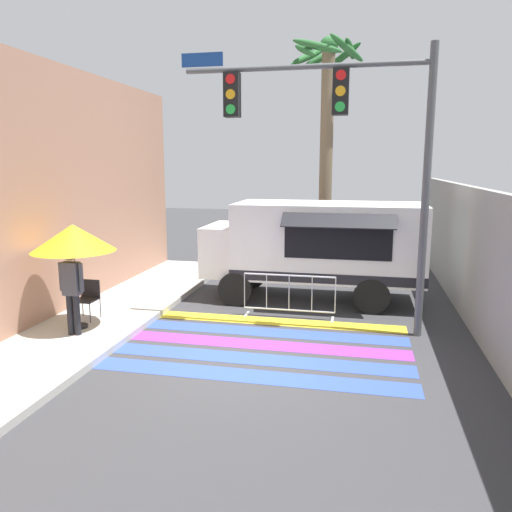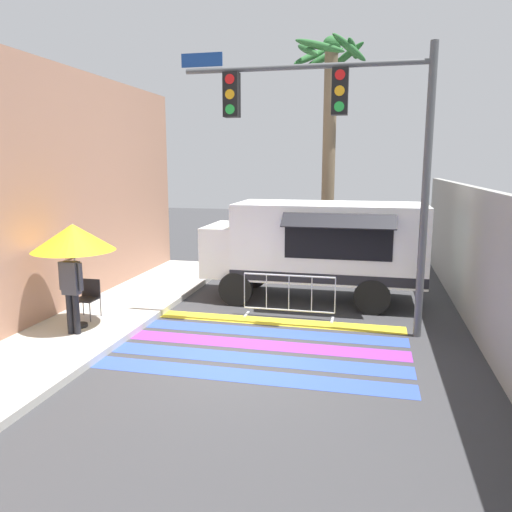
{
  "view_description": "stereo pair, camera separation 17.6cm",
  "coord_description": "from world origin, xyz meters",
  "px_view_note": "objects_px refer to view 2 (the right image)",
  "views": [
    {
      "loc": [
        2.15,
        -8.58,
        3.56
      ],
      "look_at": [
        -0.28,
        2.78,
        1.42
      ],
      "focal_mm": 35.0,
      "sensor_mm": 36.0,
      "label": 1
    },
    {
      "loc": [
        2.32,
        -8.54,
        3.56
      ],
      "look_at": [
        -0.28,
        2.78,
        1.42
      ],
      "focal_mm": 35.0,
      "sensor_mm": 36.0,
      "label": 2
    }
  ],
  "objects_px": {
    "food_truck": "(312,243)",
    "patio_umbrella": "(73,238)",
    "vendor_person": "(71,285)",
    "palm_tree": "(329,120)",
    "barricade_front": "(289,297)",
    "folding_chair": "(88,295)",
    "traffic_signal_pole": "(341,128)"
  },
  "relations": [
    {
      "from": "traffic_signal_pole",
      "to": "folding_chair",
      "type": "height_order",
      "value": "traffic_signal_pole"
    },
    {
      "from": "vendor_person",
      "to": "palm_tree",
      "type": "relative_size",
      "value": 0.23
    },
    {
      "from": "vendor_person",
      "to": "barricade_front",
      "type": "relative_size",
      "value": 0.82
    },
    {
      "from": "patio_umbrella",
      "to": "vendor_person",
      "type": "distance_m",
      "value": 1.0
    },
    {
      "from": "food_truck",
      "to": "palm_tree",
      "type": "xyz_separation_m",
      "value": [
        -0.03,
        4.44,
        3.47
      ]
    },
    {
      "from": "patio_umbrella",
      "to": "barricade_front",
      "type": "bearing_deg",
      "value": 26.2
    },
    {
      "from": "traffic_signal_pole",
      "to": "patio_umbrella",
      "type": "distance_m",
      "value": 5.93
    },
    {
      "from": "barricade_front",
      "to": "food_truck",
      "type": "bearing_deg",
      "value": 78.8
    },
    {
      "from": "traffic_signal_pole",
      "to": "barricade_front",
      "type": "bearing_deg",
      "value": 149.43
    },
    {
      "from": "vendor_person",
      "to": "patio_umbrella",
      "type": "bearing_deg",
      "value": 113.1
    },
    {
      "from": "patio_umbrella",
      "to": "vendor_person",
      "type": "bearing_deg",
      "value": -69.42
    },
    {
      "from": "folding_chair",
      "to": "palm_tree",
      "type": "height_order",
      "value": "palm_tree"
    },
    {
      "from": "traffic_signal_pole",
      "to": "patio_umbrella",
      "type": "bearing_deg",
      "value": -165.25
    },
    {
      "from": "food_truck",
      "to": "vendor_person",
      "type": "xyz_separation_m",
      "value": [
        -4.38,
        -4.17,
        -0.37
      ]
    },
    {
      "from": "patio_umbrella",
      "to": "folding_chair",
      "type": "xyz_separation_m",
      "value": [
        -0.16,
        0.66,
        -1.4
      ]
    },
    {
      "from": "patio_umbrella",
      "to": "folding_chair",
      "type": "bearing_deg",
      "value": 103.26
    },
    {
      "from": "food_truck",
      "to": "patio_umbrella",
      "type": "relative_size",
      "value": 2.55
    },
    {
      "from": "patio_umbrella",
      "to": "traffic_signal_pole",
      "type": "bearing_deg",
      "value": 14.75
    },
    {
      "from": "food_truck",
      "to": "vendor_person",
      "type": "distance_m",
      "value": 6.06
    },
    {
      "from": "traffic_signal_pole",
      "to": "patio_umbrella",
      "type": "height_order",
      "value": "traffic_signal_pole"
    },
    {
      "from": "folding_chair",
      "to": "barricade_front",
      "type": "distance_m",
      "value": 4.57
    },
    {
      "from": "traffic_signal_pole",
      "to": "vendor_person",
      "type": "relative_size",
      "value": 3.32
    },
    {
      "from": "food_truck",
      "to": "folding_chair",
      "type": "distance_m",
      "value": 5.69
    },
    {
      "from": "folding_chair",
      "to": "barricade_front",
      "type": "bearing_deg",
      "value": 16.87
    },
    {
      "from": "palm_tree",
      "to": "traffic_signal_pole",
      "type": "bearing_deg",
      "value": -83.15
    },
    {
      "from": "palm_tree",
      "to": "folding_chair",
      "type": "bearing_deg",
      "value": -121.7
    },
    {
      "from": "vendor_person",
      "to": "barricade_front",
      "type": "bearing_deg",
      "value": 33.98
    },
    {
      "from": "food_truck",
      "to": "vendor_person",
      "type": "height_order",
      "value": "food_truck"
    },
    {
      "from": "traffic_signal_pole",
      "to": "vendor_person",
      "type": "distance_m",
      "value": 6.3
    },
    {
      "from": "palm_tree",
      "to": "barricade_front",
      "type": "bearing_deg",
      "value": -92.86
    },
    {
      "from": "patio_umbrella",
      "to": "palm_tree",
      "type": "height_order",
      "value": "palm_tree"
    },
    {
      "from": "vendor_person",
      "to": "palm_tree",
      "type": "height_order",
      "value": "palm_tree"
    }
  ]
}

